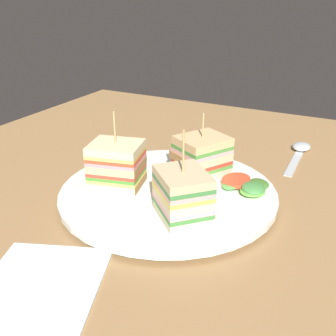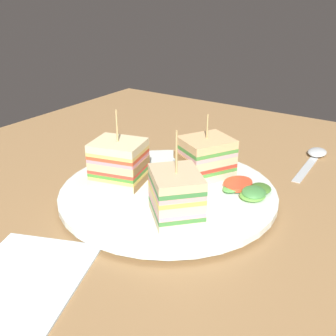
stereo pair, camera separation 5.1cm
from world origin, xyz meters
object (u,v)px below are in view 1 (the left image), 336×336
at_px(sandwich_wedge_1, 202,156).
at_px(spoon, 300,150).
at_px(sandwich_wedge_2, 117,164).
at_px(sandwich_wedge_0, 183,195).
at_px(napkin, 37,290).
at_px(plate, 168,194).

bearing_deg(sandwich_wedge_1, spoon, -179.63).
distance_m(sandwich_wedge_1, sandwich_wedge_2, 0.12).
height_order(sandwich_wedge_0, sandwich_wedge_1, sandwich_wedge_0).
relative_size(sandwich_wedge_0, napkin, 0.75).
distance_m(sandwich_wedge_0, sandwich_wedge_1, 0.12).
height_order(plate, sandwich_wedge_0, sandwich_wedge_0).
bearing_deg(sandwich_wedge_1, sandwich_wedge_2, -16.38).
bearing_deg(plate, sandwich_wedge_1, -15.57).
bearing_deg(spoon, sandwich_wedge_1, 149.31).
height_order(sandwich_wedge_1, spoon, sandwich_wedge_1).
distance_m(plate, spoon, 0.27).
relative_size(sandwich_wedge_2, napkin, 0.72).
bearing_deg(napkin, plate, -6.68).
distance_m(sandwich_wedge_2, spoon, 0.32).
distance_m(plate, sandwich_wedge_1, 0.07).
bearing_deg(sandwich_wedge_2, sandwich_wedge_0, -31.17).
bearing_deg(napkin, sandwich_wedge_0, -23.50).
distance_m(plate, sandwich_wedge_0, 0.07).
xyz_separation_m(plate, sandwich_wedge_1, (0.06, -0.02, 0.03)).
distance_m(sandwich_wedge_1, spoon, 0.21).
bearing_deg(sandwich_wedge_0, napkin, 110.66).
xyz_separation_m(sandwich_wedge_0, napkin, (-0.16, 0.07, -0.04)).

